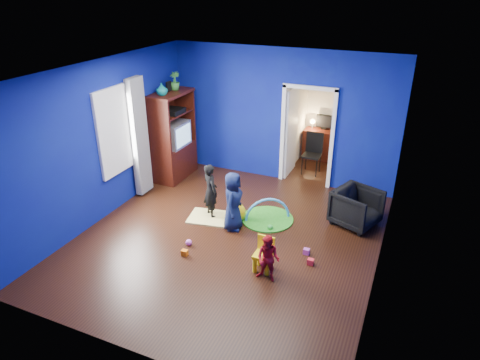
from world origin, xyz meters
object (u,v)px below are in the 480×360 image
at_px(child_black, 211,191).
at_px(child_navy, 233,201).
at_px(hopper_ball, 236,212).
at_px(armchair, 356,208).
at_px(crt_tv, 174,134).
at_px(play_mat, 267,219).
at_px(vase, 162,89).
at_px(toddler_red, 268,259).
at_px(study_desk, 321,145).
at_px(kid_chair, 263,256).
at_px(folding_chair, 312,155).
at_px(tv_armoire, 173,136).

height_order(child_black, child_navy, child_navy).
bearing_deg(hopper_ball, armchair, 20.30).
relative_size(crt_tv, play_mat, 0.71).
distance_m(armchair, vase, 4.52).
relative_size(armchair, crt_tv, 1.10).
xyz_separation_m(toddler_red, hopper_ball, (-1.14, 1.40, -0.20)).
bearing_deg(study_desk, crt_tv, -139.72).
xyz_separation_m(child_black, vase, (-1.58, 1.01, 1.55)).
height_order(kid_chair, play_mat, kid_chair).
bearing_deg(crt_tv, kid_chair, -39.31).
distance_m(child_navy, study_desk, 3.97).
bearing_deg(hopper_ball, study_desk, 78.89).
xyz_separation_m(hopper_ball, folding_chair, (0.72, 2.70, 0.28)).
relative_size(child_black, play_mat, 1.09).
bearing_deg(child_black, play_mat, -127.51).
height_order(armchair, tv_armoire, tv_armoire).
height_order(vase, kid_chair, vase).
height_order(crt_tv, play_mat, crt_tv).
distance_m(tv_armoire, kid_chair, 4.04).
relative_size(child_black, tv_armoire, 0.55).
bearing_deg(vase, child_black, -32.51).
bearing_deg(child_navy, tv_armoire, 45.50).
relative_size(child_black, study_desk, 1.22).
distance_m(hopper_ball, play_mat, 0.62).
bearing_deg(armchair, tv_armoire, 103.93).
relative_size(tv_armoire, crt_tv, 2.80).
relative_size(armchair, child_black, 0.72).
xyz_separation_m(crt_tv, play_mat, (2.58, -1.02, -1.01)).
bearing_deg(child_black, toddler_red, 177.00).
xyz_separation_m(tv_armoire, hopper_ball, (2.10, -1.30, -0.80)).
bearing_deg(kid_chair, armchair, 61.91).
distance_m(child_navy, tv_armoire, 2.69).
height_order(toddler_red, vase, vase).
bearing_deg(folding_chair, child_navy, -102.77).
bearing_deg(toddler_red, tv_armoire, 143.04).
height_order(vase, folding_chair, vase).
height_order(armchair, folding_chair, folding_chair).
bearing_deg(tv_armoire, play_mat, -21.23).
height_order(child_black, crt_tv, crt_tv).
distance_m(crt_tv, hopper_ball, 2.58).
bearing_deg(play_mat, tv_armoire, 158.77).
height_order(toddler_red, study_desk, toddler_red).
xyz_separation_m(armchair, hopper_ball, (-2.07, -0.77, -0.17)).
distance_m(child_black, folding_chair, 2.98).
height_order(kid_chair, study_desk, study_desk).
relative_size(hopper_ball, kid_chair, 0.73).
distance_m(armchair, study_desk, 3.19).
distance_m(study_desk, folding_chair, 0.96).
height_order(vase, crt_tv, vase).
bearing_deg(armchair, child_black, 127.88).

